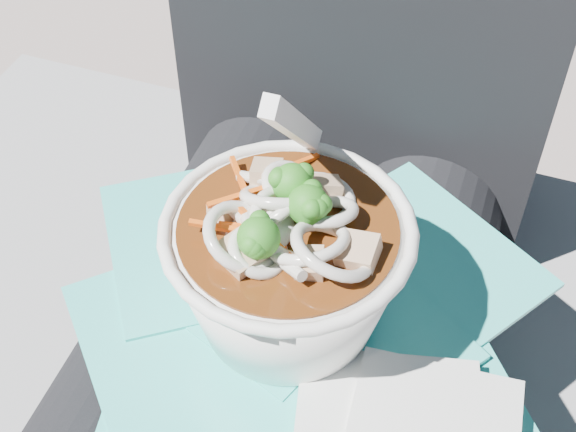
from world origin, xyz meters
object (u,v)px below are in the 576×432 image
(stone_ledge, at_px, (313,413))
(udon_bowl, at_px, (288,261))
(person_body, at_px, (302,279))
(lap, at_px, (265,382))
(plastic_bag, at_px, (285,325))

(stone_ledge, height_order, udon_bowl, udon_bowl)
(udon_bowl, bearing_deg, stone_ledge, 96.52)
(person_body, bearing_deg, lap, -90.00)
(lap, xyz_separation_m, person_body, (0.00, 0.09, 0.02))
(lap, bearing_deg, udon_bowl, 29.28)
(lap, height_order, person_body, person_body)
(lap, relative_size, person_body, 0.48)
(lap, bearing_deg, person_body, 90.00)
(udon_bowl, bearing_deg, person_body, 100.96)
(lap, distance_m, person_body, 0.10)
(person_body, height_order, udon_bowl, person_body)
(lap, distance_m, plastic_bag, 0.08)
(stone_ledge, xyz_separation_m, lap, (0.00, -0.15, 0.30))
(stone_ledge, bearing_deg, udon_bowl, -83.48)
(lap, bearing_deg, plastic_bag, 18.63)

